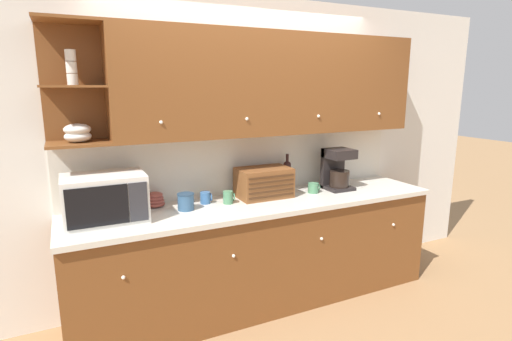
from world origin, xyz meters
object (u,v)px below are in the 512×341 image
bowl_stack_on_counter (155,200)px  mug_patterned_third (313,188)px  storage_canister (186,202)px  wine_bottle (287,174)px  microwave (105,198)px  bread_box (264,183)px  mug (206,198)px  coffee_maker (337,169)px  mug_blue_second (228,197)px

bowl_stack_on_counter → mug_patterned_third: (1.37, -0.19, -0.01)m
storage_canister → wine_bottle: size_ratio=0.39×
bowl_stack_on_counter → microwave: bearing=-152.3°
storage_canister → mug_patterned_third: (1.18, -0.00, -0.02)m
bread_box → wine_bottle: size_ratio=1.35×
mug_patterned_third → mug: bearing=174.2°
microwave → coffee_maker: (2.03, 0.04, 0.02)m
storage_canister → mug_blue_second: (0.36, 0.02, -0.01)m
wine_bottle → coffee_maker: size_ratio=0.89×
mug_patterned_third → microwave: bearing=-179.5°
coffee_maker → storage_canister: bearing=-179.0°
bowl_stack_on_counter → coffee_maker: size_ratio=0.39×
coffee_maker → mug: bearing=176.7°
mug_blue_second → wine_bottle: wine_bottle is taller
mug_blue_second → bowl_stack_on_counter: bearing=163.0°
wine_bottle → mug_patterned_third: (0.16, -0.19, -0.11)m
mug_blue_second → bread_box: (0.35, 0.05, 0.07)m
mug_blue_second → wine_bottle: size_ratio=0.31×
microwave → mug: (0.78, 0.12, -0.12)m
storage_canister → coffee_maker: 1.45m
mug → wine_bottle: size_ratio=0.29×
mug_blue_second → storage_canister: bearing=-177.5°
coffee_maker → bowl_stack_on_counter: bearing=174.4°
mug → coffee_maker: bearing=-3.3°
bowl_stack_on_counter → mug_patterned_third: 1.38m
bread_box → storage_canister: bearing=-174.3°
mug_patterned_third → coffee_maker: 0.31m
bowl_stack_on_counter → coffee_maker: (1.64, -0.16, 0.13)m
mug_blue_second → mug_patterned_third: mug_blue_second is taller
microwave → wine_bottle: 1.61m
microwave → coffee_maker: size_ratio=1.46×
microwave → mug_patterned_third: microwave is taller
microwave → wine_bottle: bearing=7.5°
mug → coffee_maker: coffee_maker is taller
storage_canister → mug_patterned_third: 1.18m
bowl_stack_on_counter → storage_canister: (0.20, -0.19, 0.01)m
mug → mug_blue_second: mug_blue_second is taller
storage_canister → wine_bottle: wine_bottle is taller
bowl_stack_on_counter → wine_bottle: 1.21m
mug → bread_box: bearing=-3.1°
microwave → mug: 0.80m
mug_patterned_third → coffee_maker: size_ratio=0.28×
mug_blue_second → wine_bottle: bearing=15.1°
mug_blue_second → microwave: bearing=-178.0°
mug → mug_patterned_third: mug is taller
mug_patterned_third → coffee_maker: bearing=5.7°
wine_bottle → microwave: bearing=-172.5°
coffee_maker → mug_blue_second: bearing=-179.5°
storage_canister → wine_bottle: 1.03m
storage_canister → coffee_maker: bearing=1.0°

